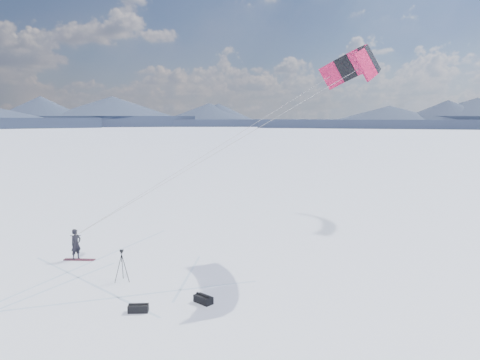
% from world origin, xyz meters
% --- Properties ---
extents(ground, '(1800.00, 1800.00, 0.00)m').
position_xyz_m(ground, '(0.00, 0.00, 0.00)').
color(ground, white).
extents(horizon_hills, '(704.84, 706.81, 10.60)m').
position_xyz_m(horizon_hills, '(-0.00, -0.00, 4.70)').
color(horizon_hills, '#1C293A').
rests_on(horizon_hills, ground).
extents(snow_tracks, '(13.93, 10.25, 0.01)m').
position_xyz_m(snow_tracks, '(-1.44, -0.32, 0.00)').
color(snow_tracks, '#A2B8D4').
rests_on(snow_tracks, ground).
extents(snowkiter, '(0.57, 0.69, 1.62)m').
position_xyz_m(snowkiter, '(-3.50, 2.94, 0.00)').
color(snowkiter, black).
rests_on(snowkiter, ground).
extents(snowboard, '(1.65, 0.55, 0.04)m').
position_xyz_m(snowboard, '(-3.28, 2.86, 0.02)').
color(snowboard, maroon).
rests_on(snowboard, ground).
extents(tripod, '(0.63, 0.67, 1.47)m').
position_xyz_m(tripod, '(0.37, 0.48, 0.94)').
color(tripod, black).
rests_on(tripod, ground).
extents(gear_bag_a, '(0.83, 0.56, 0.34)m').
position_xyz_m(gear_bag_a, '(2.54, -2.49, 0.15)').
color(gear_bag_a, black).
rests_on(gear_bag_a, ground).
extents(gear_bag_b, '(0.88, 0.73, 0.36)m').
position_xyz_m(gear_bag_b, '(4.70, -1.10, 0.16)').
color(gear_bag_b, black).
rests_on(gear_bag_b, ground).
extents(power_kite, '(15.41, 7.44, 9.76)m').
position_xyz_m(power_kite, '(10.45, 7.31, 10.05)').
color(power_kite, '#B81340').
rests_on(power_kite, ground).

